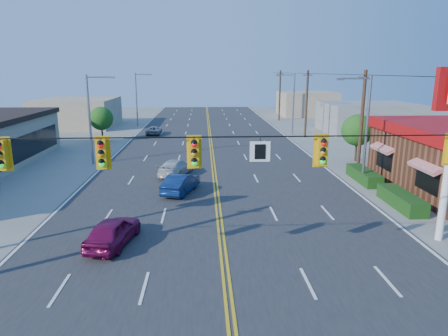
{
  "coord_description": "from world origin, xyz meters",
  "views": [
    {
      "loc": [
        -0.86,
        -14.21,
        8.32
      ],
      "look_at": [
        0.45,
        10.82,
        2.2
      ],
      "focal_mm": 32.0,
      "sensor_mm": 36.0,
      "label": 1
    }
  ],
  "objects_px": {
    "car_white": "(176,168)",
    "car_silver": "(154,131)",
    "car_magenta": "(113,232)",
    "car_blue": "(181,184)",
    "signal_span": "(224,167)"
  },
  "relations": [
    {
      "from": "car_white",
      "to": "car_blue",
      "type": "bearing_deg",
      "value": 116.65
    },
    {
      "from": "signal_span",
      "to": "car_silver",
      "type": "distance_m",
      "value": 40.0
    },
    {
      "from": "car_blue",
      "to": "car_white",
      "type": "height_order",
      "value": "car_blue"
    },
    {
      "from": "signal_span",
      "to": "car_magenta",
      "type": "bearing_deg",
      "value": 141.5
    },
    {
      "from": "car_white",
      "to": "car_silver",
      "type": "height_order",
      "value": "car_white"
    },
    {
      "from": "car_silver",
      "to": "signal_span",
      "type": "bearing_deg",
      "value": 102.22
    },
    {
      "from": "car_magenta",
      "to": "car_silver",
      "type": "bearing_deg",
      "value": -75.14
    },
    {
      "from": "signal_span",
      "to": "car_blue",
      "type": "height_order",
      "value": "signal_span"
    },
    {
      "from": "signal_span",
      "to": "car_silver",
      "type": "xyz_separation_m",
      "value": [
        -7.3,
        39.09,
        -4.34
      ]
    },
    {
      "from": "car_blue",
      "to": "signal_span",
      "type": "bearing_deg",
      "value": 119.3
    },
    {
      "from": "car_blue",
      "to": "car_silver",
      "type": "xyz_separation_m",
      "value": [
        -4.94,
        26.54,
        -0.13
      ]
    },
    {
      "from": "car_silver",
      "to": "car_white",
      "type": "bearing_deg",
      "value": 102.84
    },
    {
      "from": "signal_span",
      "to": "car_magenta",
      "type": "xyz_separation_m",
      "value": [
        -5.19,
        4.13,
        -4.2
      ]
    },
    {
      "from": "car_blue",
      "to": "car_silver",
      "type": "bearing_deg",
      "value": -60.8
    },
    {
      "from": "signal_span",
      "to": "car_blue",
      "type": "relative_size",
      "value": 5.93
    }
  ]
}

